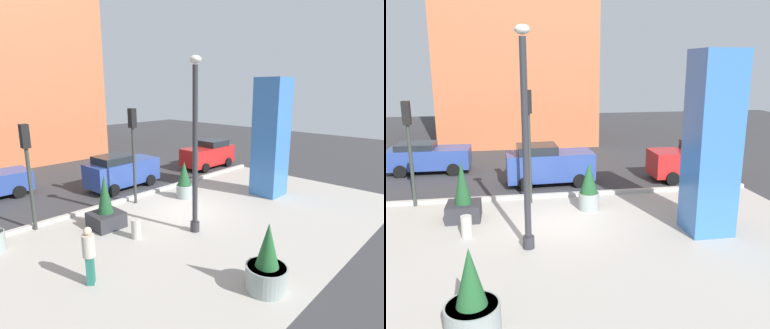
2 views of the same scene
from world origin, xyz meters
TOP-DOWN VIEW (x-y plane):
  - ground_plane at (0.00, 4.00)m, footprint 60.00×60.00m
  - plaza_pavement at (0.00, -2.00)m, footprint 18.00×10.00m
  - curb_strip at (0.00, 3.12)m, footprint 18.00×0.24m
  - lamp_post at (-1.23, -1.81)m, footprint 0.44×0.44m
  - art_pillar_blue at (4.82, -1.45)m, footprint 1.44×1.44m
  - potted_plant_curbside at (1.29, 1.34)m, footprint 0.81×0.81m
  - potted_plant_mid_plaza at (-2.60, -5.84)m, footprint 1.17×1.17m
  - potted_plant_near_right at (-3.45, 1.04)m, footprint 1.21×1.21m
  - concrete_bollard at (-3.21, -0.63)m, footprint 0.36×0.36m
  - traffic_light_corner at (-5.55, 2.90)m, footprint 0.28×0.42m
  - traffic_light_far_side at (-0.93, 2.51)m, footprint 0.28×0.42m
  - car_curb_west at (7.16, 4.82)m, footprint 3.98×1.99m
  - car_far_lane at (0.10, 5.15)m, footprint 4.15×2.13m
  - pedestrian_crossing at (-5.86, -2.06)m, footprint 0.51×0.51m

SIDE VIEW (x-z plane):
  - ground_plane at x=0.00m, z-range 0.00..0.00m
  - plaza_pavement at x=0.00m, z-range -0.01..0.01m
  - curb_strip at x=0.00m, z-range 0.00..0.16m
  - concrete_bollard at x=-3.21m, z-range 0.00..0.75m
  - potted_plant_mid_plaza at x=-2.60m, z-range -0.28..1.72m
  - potted_plant_near_right at x=-3.45m, z-range -0.36..1.85m
  - potted_plant_curbside at x=1.29m, z-range -0.07..1.84m
  - car_curb_west at x=7.16m, z-range 0.00..1.90m
  - car_far_lane at x=0.10m, z-range 0.01..1.94m
  - pedestrian_crossing at x=-5.86m, z-range 0.10..1.87m
  - traffic_light_corner at x=-5.55m, z-range 0.74..4.97m
  - art_pillar_blue at x=4.82m, z-range 0.00..6.05m
  - traffic_light_far_side at x=-0.93m, z-range 0.79..5.41m
  - lamp_post at x=-1.23m, z-range -0.08..6.56m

